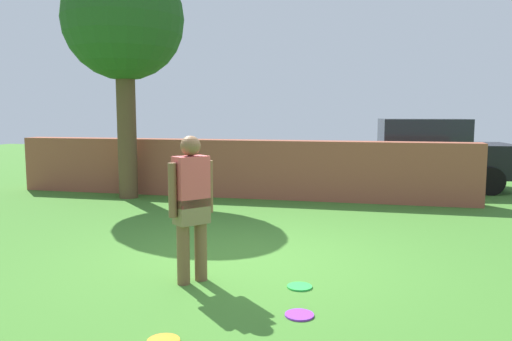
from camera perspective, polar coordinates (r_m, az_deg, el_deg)
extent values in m
plane|color=#3D7528|center=(6.31, -1.00, -10.50)|extent=(40.00, 40.00, 0.00)
cube|color=brown|center=(11.04, -2.55, 0.26)|extent=(10.34, 0.50, 1.27)
cylinder|color=brown|center=(11.18, -14.67, 4.92)|extent=(0.41, 0.41, 3.14)
sphere|color=#23511E|center=(11.35, -15.02, 16.49)|extent=(2.57, 2.57, 2.57)
cylinder|color=brown|center=(5.59, -6.40, -8.28)|extent=(0.14, 0.14, 0.85)
cylinder|color=brown|center=(5.49, -8.39, -8.60)|extent=(0.14, 0.14, 0.85)
cube|color=olive|center=(5.45, -7.44, -4.64)|extent=(0.40, 0.42, 0.28)
cube|color=#CC4C4C|center=(5.40, -7.49, -1.25)|extent=(0.40, 0.42, 0.55)
sphere|color=brown|center=(5.36, -7.56, 2.83)|extent=(0.22, 0.22, 0.22)
cylinder|color=brown|center=(5.52, -5.45, -1.83)|extent=(0.09, 0.09, 0.58)
cylinder|color=brown|center=(5.30, -9.60, -2.25)|extent=(0.09, 0.09, 0.58)
cube|color=black|center=(12.89, 18.51, 1.22)|extent=(4.34, 2.09, 0.80)
cube|color=#1E2328|center=(12.85, 18.63, 4.32)|extent=(2.13, 1.68, 0.60)
cylinder|color=black|center=(14.07, 23.28, -0.19)|extent=(0.66, 0.28, 0.64)
cylinder|color=black|center=(12.45, 25.36, -1.12)|extent=(0.66, 0.28, 0.64)
cylinder|color=black|center=(13.59, 12.12, -0.02)|extent=(0.66, 0.28, 0.64)
cylinder|color=black|center=(11.91, 12.74, -0.96)|extent=(0.66, 0.28, 0.64)
cylinder|color=purple|center=(4.77, 5.02, -16.25)|extent=(0.27, 0.27, 0.02)
cylinder|color=green|center=(5.47, 5.04, -13.18)|extent=(0.27, 0.27, 0.02)
cylinder|color=orange|center=(4.33, -10.62, -18.77)|extent=(0.27, 0.27, 0.02)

